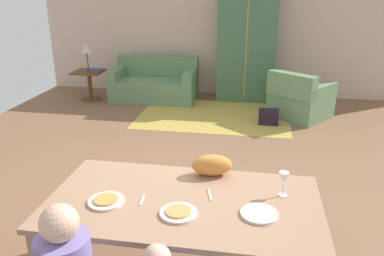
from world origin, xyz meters
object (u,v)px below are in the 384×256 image
Objects in this scene: handbag at (268,117)px; book_upper at (96,69)px; plate_near_man at (106,201)px; plate_near_woman at (259,214)px; book_lower at (96,71)px; cat at (212,165)px; armoire at (247,46)px; side_table at (90,81)px; wine_glass at (284,179)px; couch at (155,84)px; dining_table at (184,208)px; table_lamp at (86,49)px; plate_near_child at (178,213)px; armchair at (299,100)px.

book_upper is at bearing 165.15° from handbag.
handbag is at bearing 72.84° from plate_near_man.
plate_near_woman is 5.71m from book_lower.
armoire reaches higher than cat.
side_table is at bearing 161.86° from book_lower.
wine_glass reaches higher than cat.
couch is 0.79× the size of armoire.
dining_table is 5.50m from side_table.
table_lamp reaches higher than couch.
armoire reaches higher than couch.
plate_near_child is 5.55m from book_upper.
armchair is (0.52, 4.10, -0.57)m from wine_glass.
book_upper is at bearing 111.97° from cat.
plate_near_man is at bearing 173.49° from plate_near_child.
cat is 5.24m from side_table.
dining_table is 8.69× the size of book_lower.
plate_near_child is (-0.00, -0.18, 0.07)m from dining_table.
side_table is (-2.95, 4.31, -0.47)m from cat.
book_lower is at bearing -18.14° from table_lamp.
plate_near_man is at bearing -166.12° from wine_glass.
table_lamp is at bearing 0.00° from side_table.
wine_glass is 0.32× the size of side_table.
couch is at bearing 152.54° from handbag.
armchair is (1.06, 3.86, -0.53)m from cat.
side_table is at bearing 120.65° from dining_table.
plate_near_child is 0.43× the size of side_table.
plate_near_child is 0.78× the size of handbag.
couch is (-2.06, 5.08, -0.46)m from plate_near_woman.
plate_near_woman is 0.46× the size of table_lamp.
dining_table is at bearing -165.35° from wine_glass.
handbag is (-0.52, -0.46, -0.19)m from armchair.
plate_near_child is at bearing -171.35° from plate_near_woman.
couch reaches higher than plate_near_woman.
side_table is (-3.49, 4.54, -0.52)m from wine_glass.
dining_table is 3.30× the size of side_table.
armoire is 3.09m from table_lamp.
book_lower reaches higher than side_table.
couch is at bearing 106.59° from plate_near_child.
armchair is (1.21, 4.28, -0.38)m from dining_table.
dining_table reaches higher than book_upper.
plate_near_woman is 0.78× the size of cat.
side_table is at bearing 119.72° from plate_near_child.
table_lamp reaches higher than plate_near_woman.
wine_glass is at bearing 13.88° from plate_near_man.
couch is at bearing 107.16° from dining_table.
table_lamp reaches higher than handbag.
plate_near_woman is at bearing -86.95° from armoire.
wine_glass is (0.16, 0.28, 0.12)m from plate_near_woman.
dining_table is 5.30m from armoire.
couch reaches higher than book_lower.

